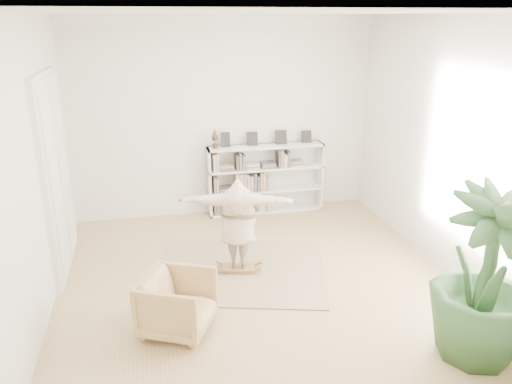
% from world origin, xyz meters
% --- Properties ---
extents(floor, '(6.00, 6.00, 0.00)m').
position_xyz_m(floor, '(0.00, 0.00, 0.00)').
color(floor, '#9B7D50').
rests_on(floor, ground).
extents(room_shell, '(6.00, 6.00, 6.00)m').
position_xyz_m(room_shell, '(0.00, 2.94, 3.51)').
color(room_shell, silver).
rests_on(room_shell, floor).
extents(doors, '(0.09, 1.78, 2.92)m').
position_xyz_m(doors, '(-2.70, 1.30, 1.40)').
color(doors, white).
rests_on(doors, floor).
extents(bookshelf, '(2.20, 0.35, 1.64)m').
position_xyz_m(bookshelf, '(0.74, 2.82, 0.64)').
color(bookshelf, silver).
rests_on(bookshelf, floor).
extents(armchair, '(1.05, 1.04, 0.72)m').
position_xyz_m(armchair, '(-1.19, -0.75, 0.36)').
color(armchair, tan).
rests_on(armchair, floor).
extents(rug, '(2.95, 2.60, 0.02)m').
position_xyz_m(rug, '(-0.22, 0.52, 0.01)').
color(rug, tan).
rests_on(rug, floor).
extents(rocker_board, '(0.53, 0.40, 0.10)m').
position_xyz_m(rocker_board, '(-0.22, 0.52, 0.06)').
color(rocker_board, olive).
rests_on(rocker_board, rug).
extents(person, '(1.73, 0.88, 1.35)m').
position_xyz_m(person, '(-0.22, 0.52, 0.80)').
color(person, '#C0A690').
rests_on(person, rocker_board).
extents(houseplant, '(1.29, 1.29, 1.94)m').
position_xyz_m(houseplant, '(1.96, -1.93, 0.97)').
color(houseplant, '#294D26').
rests_on(houseplant, floor).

